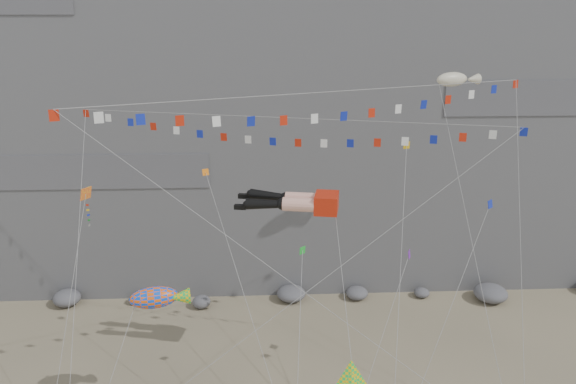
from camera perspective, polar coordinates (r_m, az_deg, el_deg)
The scene contains 14 objects.
cliff at distance 60.82m, azimuth -0.43°, elevation 17.69°, with size 80.00×28.00×50.00m, color slate.
talus_boulders at distance 51.64m, azimuth 0.33°, elevation -10.31°, with size 60.00×3.00×1.20m, color slate, non-canonical shape.
legs_kite at distance 36.75m, azimuth 1.03°, elevation -1.01°, with size 6.98×16.27×19.24m.
flag_banner_upper at distance 37.97m, azimuth -0.30°, elevation 7.52°, with size 28.94×15.96×25.01m.
flag_banner_lower at distance 32.64m, azimuth 4.31°, elevation 10.07°, with size 27.06×12.04×24.07m.
harlequin_kite at distance 34.75m, azimuth -19.87°, elevation -0.31°, with size 2.94×7.14×16.05m.
fish_windsock at distance 35.19m, azimuth -13.46°, elevation -10.40°, with size 5.91×6.82×10.82m.
delta_kite at distance 32.17m, azimuth 6.42°, elevation -18.69°, with size 3.01×4.40×7.61m.
blimp_windsock at distance 43.06m, azimuth 16.33°, elevation 10.84°, with size 3.88×15.59×24.77m.
small_kite_a at distance 37.78m, azimuth -8.13°, elevation 1.21°, with size 6.63×14.04×20.72m.
small_kite_b at distance 37.90m, azimuth 12.12°, elevation -6.52°, with size 6.56×9.82×14.52m.
small_kite_c at distance 34.71m, azimuth 1.46°, elevation -6.43°, with size 1.82×11.16×15.07m.
small_kite_d at distance 38.70m, azimuth 11.92°, elevation 3.97°, with size 4.25×15.39×22.24m.
small_kite_e at distance 34.52m, azimuth 19.64°, elevation -1.75°, with size 7.73×7.14×17.08m.
Camera 1 is at (-2.52, -28.76, 24.39)m, focal length 35.00 mm.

